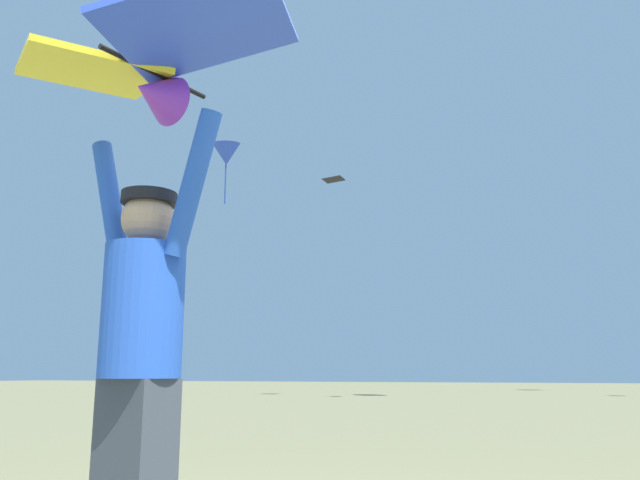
{
  "coord_description": "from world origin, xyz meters",
  "views": [
    {
      "loc": [
        1.31,
        -2.47,
        0.84
      ],
      "look_at": [
        -0.38,
        1.84,
        1.8
      ],
      "focal_mm": 36.08,
      "sensor_mm": 36.0,
      "label": 1
    }
  ],
  "objects_px": {
    "held_stunt_kite": "(146,64)",
    "distant_kite_blue_low_left": "(226,154)",
    "distant_kite_black_high_left": "(333,179)",
    "kite_flyer_person": "(141,350)"
  },
  "relations": [
    {
      "from": "held_stunt_kite",
      "to": "distant_kite_blue_low_left",
      "type": "distance_m",
      "value": 24.6
    },
    {
      "from": "distant_kite_blue_low_left",
      "to": "distant_kite_black_high_left",
      "type": "height_order",
      "value": "distant_kite_blue_low_left"
    },
    {
      "from": "distant_kite_blue_low_left",
      "to": "distant_kite_black_high_left",
      "type": "relative_size",
      "value": 2.57
    },
    {
      "from": "held_stunt_kite",
      "to": "distant_kite_blue_low_left",
      "type": "height_order",
      "value": "distant_kite_blue_low_left"
    },
    {
      "from": "kite_flyer_person",
      "to": "held_stunt_kite",
      "type": "distance_m",
      "value": 1.27
    },
    {
      "from": "kite_flyer_person",
      "to": "distant_kite_blue_low_left",
      "type": "relative_size",
      "value": 0.7
    },
    {
      "from": "held_stunt_kite",
      "to": "distant_kite_black_high_left",
      "type": "bearing_deg",
      "value": 107.76
    },
    {
      "from": "distant_kite_black_high_left",
      "to": "held_stunt_kite",
      "type": "bearing_deg",
      "value": -72.24
    },
    {
      "from": "kite_flyer_person",
      "to": "distant_kite_black_high_left",
      "type": "distance_m",
      "value": 21.94
    },
    {
      "from": "kite_flyer_person",
      "to": "distant_kite_blue_low_left",
      "type": "distance_m",
      "value": 24.99
    }
  ]
}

